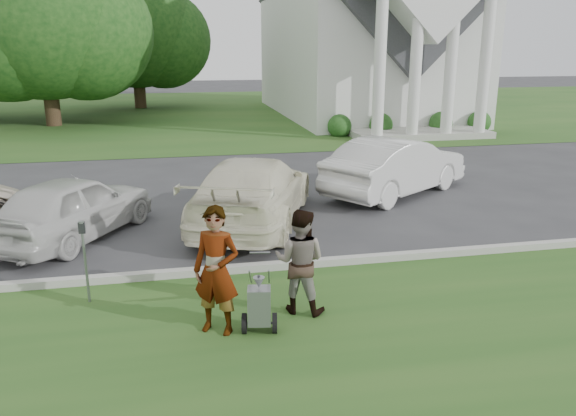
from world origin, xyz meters
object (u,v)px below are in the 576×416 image
object	(u,v)px
church	(364,10)
car_c	(253,191)
person_left	(216,272)
car_b	(73,207)
parking_meter_near	(84,252)
striping_cart	(259,307)
tree_back	(135,34)
tree_left	(42,22)
car_d	(396,166)
person_right	(300,262)

from	to	relation	value
church	car_c	size ratio (longest dim) A/B	4.48
person_left	car_b	bearing A→B (deg)	147.73
parking_meter_near	car_c	size ratio (longest dim) A/B	0.26
striping_cart	parking_meter_near	distance (m)	3.01
tree_back	car_c	bearing A→B (deg)	-81.91
parking_meter_near	striping_cart	bearing A→B (deg)	-30.89
tree_back	parking_meter_near	world-z (taller)	tree_back
church	tree_back	world-z (taller)	church
parking_meter_near	car_b	world-z (taller)	car_b
church	tree_back	distance (m)	14.77
tree_left	car_d	bearing A→B (deg)	-54.11
tree_left	person_left	size ratio (longest dim) A/B	5.66
tree_left	car_d	distance (m)	20.99
person_right	parking_meter_near	xyz separation A→B (m)	(-3.27, 0.99, 0.04)
person_left	car_d	distance (m)	8.85
church	car_d	xyz separation A→B (m)	(-4.97, -17.77, -5.15)
tree_back	car_b	size ratio (longest dim) A/B	2.34
tree_back	car_d	size ratio (longest dim) A/B	2.00
striping_cart	person_left	world-z (taller)	person_left
tree_left	striping_cart	distance (m)	25.19
striping_cart	parking_meter_near	size ratio (longest dim) A/B	0.77
person_left	parking_meter_near	xyz separation A→B (m)	(-1.97, 1.39, -0.07)
church	parking_meter_near	xyz separation A→B (m)	(-12.45, -23.30, -5.07)
tree_back	parking_meter_near	size ratio (longest dim) A/B	6.97
car_d	parking_meter_near	bearing A→B (deg)	92.40
church	parking_meter_near	world-z (taller)	church
parking_meter_near	tree_left	bearing A→B (deg)	101.63
person_right	car_d	bearing A→B (deg)	-95.84
tree_left	striping_cart	size ratio (longest dim) A/B	10.05
tree_back	person_left	bearing A→B (deg)	-85.41
church	person_right	distance (m)	26.47
car_d	tree_back	bearing A→B (deg)	-16.06
person_left	person_right	distance (m)	1.36
striping_cart	parking_meter_near	world-z (taller)	parking_meter_near
tree_back	church	bearing A→B (deg)	-27.85
person_left	car_c	bearing A→B (deg)	104.70
striping_cart	parking_meter_near	xyz separation A→B (m)	(-2.55, 1.53, 0.47)
striping_cart	tree_left	bearing A→B (deg)	116.65
car_b	tree_back	bearing A→B (deg)	-60.42
person_right	car_d	world-z (taller)	person_right
tree_left	tree_back	xyz separation A→B (m)	(4.00, 8.00, -0.38)
church	car_d	world-z (taller)	church
church	car_d	distance (m)	19.15
parking_meter_near	car_c	distance (m)	4.87
person_left	car_b	xyz separation A→B (m)	(-2.67, 4.76, -0.24)
striping_cart	car_d	world-z (taller)	car_d
church	person_right	xyz separation A→B (m)	(-9.18, -24.29, -5.11)
car_c	person_left	bearing A→B (deg)	96.37
tree_back	car_b	bearing A→B (deg)	-90.30
church	car_c	xyz separation A→B (m)	(-9.24, -19.64, -5.16)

